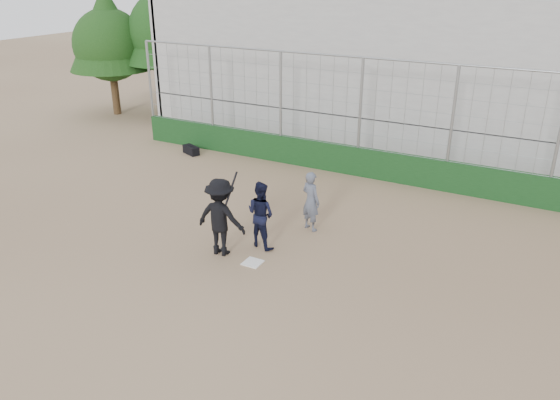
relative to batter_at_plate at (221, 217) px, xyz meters
The scene contains 10 objects.
ground 1.38m from the batter_at_plate, ahead, with size 90.00×90.00×0.00m, color brown.
home_plate 1.37m from the batter_at_plate, ahead, with size 0.44×0.44×0.02m, color white.
backstop 6.98m from the batter_at_plate, 82.19° to the left, with size 18.10×0.25×4.04m.
bleachers 12.06m from the batter_at_plate, 85.43° to the left, with size 20.25×6.70×6.98m.
tree_left 15.22m from the batter_at_plate, 132.63° to the left, with size 4.48×4.48×7.00m.
tree_right 15.93m from the batter_at_plate, 143.11° to the left, with size 3.84×3.84×6.00m.
batter_at_plate is the anchor object (origin of this frame).
catcher_crouched 1.11m from the batter_at_plate, 48.95° to the left, with size 1.01×0.88×1.20m.
umpire 2.68m from the batter_at_plate, 59.12° to the left, with size 0.61×0.40×1.51m, color #505766.
equipment_bag 8.23m from the batter_at_plate, 132.37° to the left, with size 0.81×0.58×0.36m.
Camera 1 is at (6.12, -9.92, 6.65)m, focal length 35.00 mm.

